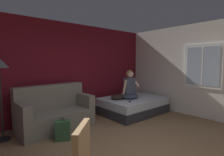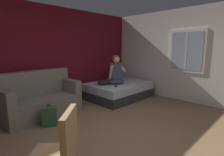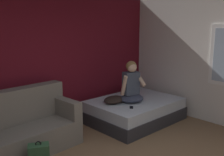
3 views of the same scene
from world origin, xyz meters
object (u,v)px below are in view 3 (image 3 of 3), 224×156
Objects in this scene: throw_pillow at (114,100)px; couch at (25,128)px; bed at (134,110)px; person_seated at (131,85)px; cell_phone at (131,107)px.

couch is at bearing 174.65° from throw_pillow.
throw_pillow is (-0.49, 0.14, 0.31)m from bed.
couch is (-2.37, 0.32, 0.16)m from bed.
person_seated is at bearing -29.53° from throw_pillow.
cell_phone is at bearing -85.73° from throw_pillow.
throw_pillow reaches higher than cell_phone.
bed is 2.23× the size of person_seated.
throw_pillow is 3.33× the size of cell_phone.
throw_pillow is at bearing 140.00° from cell_phone.
couch is 12.10× the size of cell_phone.
person_seated is 0.47m from throw_pillow.
person_seated reaches higher than bed.
person_seated is 1.82× the size of throw_pillow.
couch is at bearing 172.43° from bed.
couch is 1.99× the size of person_seated.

